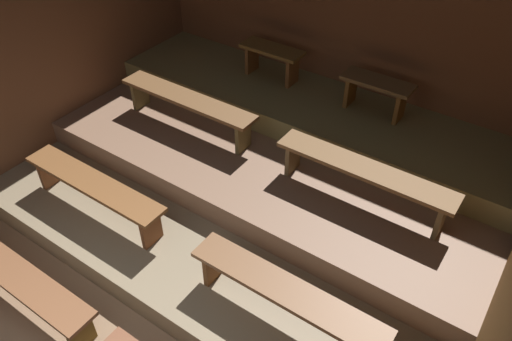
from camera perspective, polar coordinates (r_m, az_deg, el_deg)
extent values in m
cube|color=#85664B|center=(5.77, -3.46, -7.82)|extent=(6.19, 5.73, 0.08)
cube|color=brown|center=(6.67, 9.60, 14.03)|extent=(6.19, 0.06, 2.75)
cube|color=brown|center=(6.66, -23.33, 11.24)|extent=(0.06, 5.73, 2.75)
cube|color=#7E6D53|center=(5.96, -0.14, -3.24)|extent=(5.39, 3.78, 0.29)
cube|color=#815E47|center=(6.15, 3.00, 1.84)|extent=(5.39, 2.60, 0.29)
cube|color=olive|center=(6.46, 6.30, 6.89)|extent=(5.39, 1.26, 0.29)
cube|color=brown|center=(5.49, -26.85, -9.75)|extent=(2.32, 0.32, 0.04)
cube|color=brown|center=(5.00, -19.41, -17.13)|extent=(0.05, 0.26, 0.39)
cube|color=brown|center=(5.61, -18.18, -1.38)|extent=(1.87, 0.32, 0.04)
cube|color=brown|center=(6.30, -22.58, -0.03)|extent=(0.05, 0.26, 0.39)
cube|color=brown|center=(5.25, -11.92, -6.55)|extent=(0.05, 0.26, 0.39)
cube|color=brown|center=(4.38, 3.55, -13.56)|extent=(1.87, 0.32, 0.04)
cube|color=brown|center=(4.85, -4.91, -10.65)|extent=(0.05, 0.26, 0.39)
cube|color=brown|center=(6.21, -7.90, 8.15)|extent=(1.93, 0.32, 0.04)
cube|color=brown|center=(6.85, -13.12, 8.58)|extent=(0.05, 0.26, 0.39)
cube|color=brown|center=(5.87, -1.49, 3.98)|extent=(0.05, 0.26, 0.39)
cube|color=brown|center=(5.17, 12.34, 0.18)|extent=(1.93, 0.32, 0.04)
cube|color=brown|center=(5.57, 4.24, 1.61)|extent=(0.05, 0.26, 0.39)
cube|color=brown|center=(5.16, 20.46, -5.08)|extent=(0.05, 0.26, 0.39)
cube|color=brown|center=(6.66, 1.84, 13.69)|extent=(0.85, 0.32, 0.04)
cube|color=brown|center=(6.92, -0.47, 12.75)|extent=(0.05, 0.26, 0.39)
cube|color=brown|center=(6.61, 4.18, 11.28)|extent=(0.05, 0.26, 0.39)
cube|color=brown|center=(6.08, 13.76, 9.82)|extent=(0.85, 0.32, 0.04)
cube|color=brown|center=(6.29, 10.78, 9.04)|extent=(0.05, 0.26, 0.39)
cube|color=brown|center=(6.10, 16.19, 7.09)|extent=(0.05, 0.26, 0.39)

